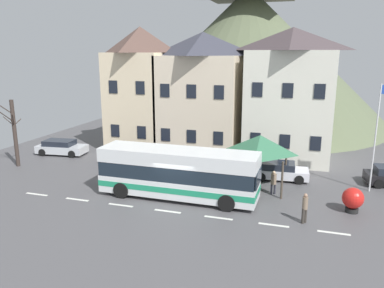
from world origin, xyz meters
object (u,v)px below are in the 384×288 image
(townhouse_01, at_px, (203,93))
(public_bench, at_px, (235,169))
(parked_car_01, at_px, (280,171))
(hilltop_castle, at_px, (247,52))
(parked_car_00, at_px, (127,156))
(bus_shelter, at_px, (260,144))
(bare_tree_00, at_px, (14,132))
(pedestrian_01, at_px, (274,181))
(parked_car_03, at_px, (61,147))
(flagpole, at_px, (378,131))
(transit_bus, at_px, (178,174))
(pedestrian_00, at_px, (305,208))
(harbour_buoy, at_px, (353,199))
(townhouse_02, at_px, (290,95))
(townhouse_00, at_px, (142,89))

(townhouse_01, bearing_deg, public_bench, -55.76)
(townhouse_01, distance_m, parked_car_01, 10.76)
(hilltop_castle, xyz_separation_m, parked_car_00, (-5.84, -22.41, -8.28))
(bus_shelter, relative_size, bare_tree_00, 0.68)
(parked_car_00, height_order, pedestrian_01, pedestrian_01)
(parked_car_01, xyz_separation_m, bare_tree_00, (-20.28, -2.98, 2.14))
(hilltop_castle, bearing_deg, parked_car_03, -120.37)
(parked_car_00, height_order, bare_tree_00, bare_tree_00)
(pedestrian_01, relative_size, flagpole, 0.22)
(bare_tree_00, bearing_deg, transit_bus, -9.99)
(parked_car_03, distance_m, pedestrian_01, 19.50)
(pedestrian_00, relative_size, harbour_buoy, 1.15)
(transit_bus, height_order, pedestrian_00, transit_bus)
(transit_bus, relative_size, public_bench, 6.00)
(townhouse_01, distance_m, parked_car_03, 13.49)
(flagpole, bearing_deg, parked_car_00, 176.56)
(townhouse_01, relative_size, bare_tree_00, 1.99)
(parked_car_00, height_order, flagpole, flagpole)
(townhouse_02, relative_size, pedestrian_00, 6.48)
(townhouse_01, bearing_deg, harbour_buoy, -42.21)
(parked_car_03, bearing_deg, parked_car_01, -9.38)
(bus_shelter, distance_m, parked_car_00, 11.62)
(bus_shelter, bearing_deg, parked_car_03, 169.53)
(bus_shelter, height_order, harbour_buoy, bus_shelter)
(pedestrian_00, height_order, harbour_buoy, pedestrian_00)
(public_bench, bearing_deg, bare_tree_00, -170.51)
(transit_bus, bearing_deg, bus_shelter, 37.04)
(parked_car_01, bearing_deg, flagpole, -11.11)
(public_bench, height_order, bare_tree_00, bare_tree_00)
(bare_tree_00, bearing_deg, public_bench, 9.49)
(pedestrian_00, xyz_separation_m, public_bench, (-5.13, 6.88, -0.40))
(townhouse_01, relative_size, pedestrian_00, 6.35)
(parked_car_03, height_order, flagpole, flagpole)
(townhouse_02, height_order, bare_tree_00, townhouse_02)
(townhouse_00, distance_m, flagpole, 20.39)
(parked_car_01, height_order, parked_car_03, parked_car_03)
(public_bench, distance_m, harbour_buoy, 8.98)
(harbour_buoy, distance_m, bare_tree_00, 24.88)
(parked_car_03, xyz_separation_m, pedestrian_01, (19.01, -4.31, 0.27))
(pedestrian_01, height_order, flagpole, flagpole)
(pedestrian_00, bearing_deg, parked_car_01, 105.10)
(transit_bus, distance_m, parked_car_03, 14.99)
(townhouse_00, relative_size, parked_car_00, 2.66)
(parked_car_03, bearing_deg, pedestrian_00, -27.16)
(townhouse_00, bearing_deg, transit_bus, -56.26)
(townhouse_01, bearing_deg, parked_car_00, -129.71)
(bus_shelter, height_order, parked_car_01, bus_shelter)
(hilltop_castle, relative_size, bare_tree_00, 6.60)
(pedestrian_01, xyz_separation_m, public_bench, (-3.12, 3.04, -0.43))
(parked_car_00, bearing_deg, flagpole, -7.84)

